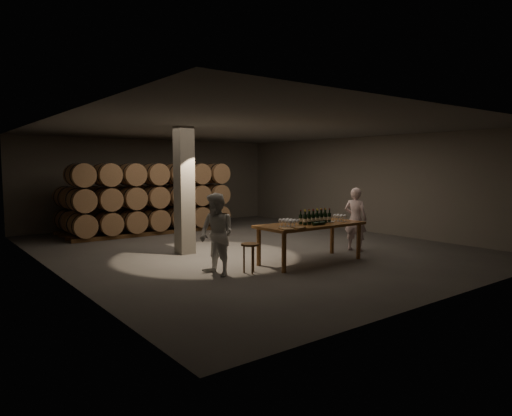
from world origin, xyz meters
TOP-DOWN VIEW (x-y plane):
  - room at (-1.80, 0.20)m, footprint 12.00×12.00m
  - tasting_table at (0.00, -2.50)m, footprint 2.60×1.10m
  - barrel_stack_back at (-0.96, 5.20)m, footprint 5.48×0.95m
  - barrel_stack_front at (-0.96, 3.80)m, footprint 5.48×0.95m
  - bottle_cluster at (0.11, -2.53)m, footprint 0.86×0.23m
  - lying_bottles at (-0.03, -2.81)m, footprint 0.44×0.07m
  - glass_cluster_left at (-0.79, -2.64)m, footprint 0.31×0.42m
  - glass_cluster_right at (0.88, -2.59)m, footprint 0.19×0.30m
  - plate at (0.53, -2.57)m, footprint 0.25×0.25m
  - notebook_near at (-0.79, -2.95)m, footprint 0.29×0.25m
  - notebook_corner at (-1.09, -2.91)m, footprint 0.32×0.36m
  - pen at (-0.73, -2.95)m, footprint 0.14×0.02m
  - stool at (-1.76, -2.52)m, footprint 0.37×0.37m
  - person_man at (1.93, -2.18)m, footprint 0.58×0.71m
  - person_woman at (-2.42, -2.28)m, footprint 0.74×0.90m

SIDE VIEW (x-z plane):
  - stool at x=-1.76m, z-range 0.20..0.82m
  - tasting_table at x=0.00m, z-range 0.35..1.25m
  - barrel_stack_back at x=-0.96m, z-range 0.04..1.61m
  - person_man at x=1.93m, z-range 0.00..1.67m
  - person_woman at x=-2.42m, z-range 0.00..1.68m
  - pen at x=-0.73m, z-range 0.90..0.91m
  - plate at x=0.53m, z-range 0.90..0.92m
  - notebook_corner at x=-1.09m, z-range 0.90..0.93m
  - notebook_near at x=-0.79m, z-range 0.90..0.93m
  - lying_bottles at x=-0.03m, z-range 0.90..0.97m
  - bottle_cluster at x=0.11m, z-range 0.85..1.18m
  - glass_cluster_right at x=0.88m, z-range 0.94..1.10m
  - glass_cluster_left at x=-0.79m, z-range 0.94..1.12m
  - barrel_stack_front at x=-0.96m, z-range 0.04..2.35m
  - room at x=-1.80m, z-range -4.40..7.60m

